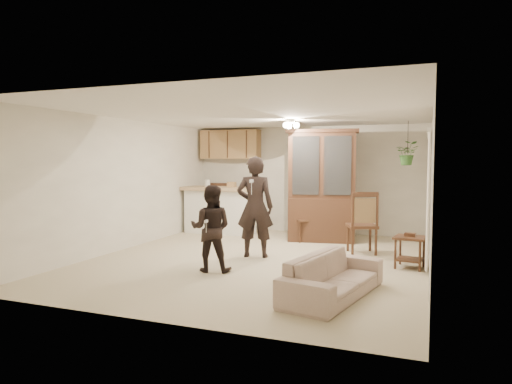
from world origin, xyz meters
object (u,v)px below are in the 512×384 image
(sofa, at_px, (333,268))
(side_table, at_px, (410,252))
(child, at_px, (211,228))
(chair_bar, at_px, (217,217))
(china_hutch, at_px, (322,186))
(chair_hutch_left, at_px, (305,227))
(adult, at_px, (255,206))
(chair_hutch_right, at_px, (362,236))

(sofa, height_order, side_table, sofa)
(child, xyz_separation_m, chair_bar, (-1.74, 3.82, -0.35))
(sofa, distance_m, side_table, 2.12)
(child, relative_size, side_table, 2.40)
(child, distance_m, china_hutch, 3.39)
(child, xyz_separation_m, chair_hutch_left, (0.69, 3.08, -0.38))
(sofa, height_order, adult, adult)
(adult, relative_size, chair_hutch_left, 1.75)
(chair_hutch_left, bearing_deg, chair_bar, -140.48)
(chair_hutch_right, bearing_deg, side_table, 113.60)
(adult, xyz_separation_m, china_hutch, (0.75, 1.98, 0.26))
(chair_bar, xyz_separation_m, chair_hutch_right, (3.73, -1.62, 0.00))
(adult, bearing_deg, sofa, 120.41)
(chair_hutch_left, bearing_deg, china_hutch, 76.82)
(adult, relative_size, child, 1.33)
(adult, bearing_deg, side_table, 168.94)
(adult, xyz_separation_m, child, (-0.26, -1.22, -0.22))
(adult, distance_m, china_hutch, 2.14)
(china_hutch, xyz_separation_m, chair_bar, (-2.76, 0.62, -0.84))
(adult, height_order, side_table, adult)
(chair_hutch_right, bearing_deg, child, 27.22)
(chair_hutch_left, bearing_deg, adult, -46.76)
(sofa, relative_size, chair_hutch_left, 1.82)
(side_table, distance_m, chair_hutch_left, 2.80)
(adult, distance_m, side_table, 2.68)
(china_hutch, distance_m, chair_bar, 2.95)
(sofa, xyz_separation_m, chair_hutch_left, (-1.33, 3.72, -0.08))
(adult, relative_size, side_table, 3.20)
(chair_bar, xyz_separation_m, chair_hutch_left, (2.44, -0.74, -0.03))
(child, xyz_separation_m, china_hutch, (1.01, 3.20, 0.48))
(child, relative_size, chair_bar, 1.18)
(chair_hutch_right, bearing_deg, chair_bar, -44.20)
(sofa, bearing_deg, chair_hutch_right, 13.21)
(sofa, bearing_deg, chair_hutch_left, 32.10)
(sofa, xyz_separation_m, child, (-2.02, 0.64, 0.31))
(sofa, bearing_deg, side_table, -10.78)
(side_table, bearing_deg, china_hutch, 134.31)
(china_hutch, height_order, side_table, china_hutch)
(china_hutch, bearing_deg, child, -116.83)
(sofa, height_order, chair_hutch_right, chair_hutch_right)
(china_hutch, distance_m, side_table, 2.79)
(china_hutch, xyz_separation_m, chair_hutch_right, (0.97, -1.00, -0.84))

